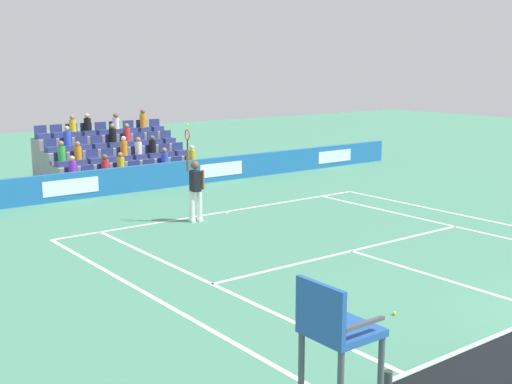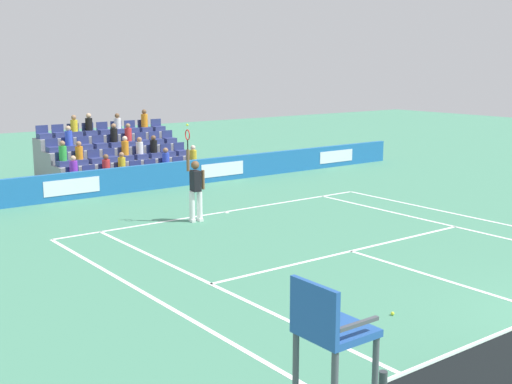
# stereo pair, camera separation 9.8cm
# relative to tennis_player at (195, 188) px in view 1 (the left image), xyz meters

# --- Properties ---
(line_baseline) EXTENTS (10.97, 0.10, 0.01)m
(line_baseline) POSITION_rel_tennis_player_xyz_m (-1.37, -0.52, -0.99)
(line_baseline) COLOR white
(line_baseline) RESTS_ON ground
(line_service) EXTENTS (8.23, 0.10, 0.01)m
(line_service) POSITION_rel_tennis_player_xyz_m (-1.37, 4.97, -0.99)
(line_service) COLOR white
(line_service) RESTS_ON ground
(line_centre_service) EXTENTS (0.10, 6.40, 0.01)m
(line_centre_service) POSITION_rel_tennis_player_xyz_m (-1.37, 8.17, -0.99)
(line_centre_service) COLOR white
(line_centre_service) RESTS_ON ground
(line_singles_sideline_left) EXTENTS (0.10, 11.89, 0.01)m
(line_singles_sideline_left) POSITION_rel_tennis_player_xyz_m (2.75, 5.43, -0.99)
(line_singles_sideline_left) COLOR white
(line_singles_sideline_left) RESTS_ON ground
(line_singles_sideline_right) EXTENTS (0.10, 11.89, 0.01)m
(line_singles_sideline_right) POSITION_rel_tennis_player_xyz_m (-5.48, 5.43, -0.99)
(line_singles_sideline_right) COLOR white
(line_singles_sideline_right) RESTS_ON ground
(line_doubles_sideline_left) EXTENTS (0.10, 11.89, 0.01)m
(line_doubles_sideline_left) POSITION_rel_tennis_player_xyz_m (4.12, 5.43, -0.99)
(line_doubles_sideline_left) COLOR white
(line_doubles_sideline_left) RESTS_ON ground
(line_doubles_sideline_right) EXTENTS (0.10, 11.89, 0.01)m
(line_doubles_sideline_right) POSITION_rel_tennis_player_xyz_m (-6.85, 5.43, -0.99)
(line_doubles_sideline_right) COLOR white
(line_doubles_sideline_right) RESTS_ON ground
(line_centre_mark) EXTENTS (0.10, 0.20, 0.01)m
(line_centre_mark) POSITION_rel_tennis_player_xyz_m (-1.37, -0.42, -0.99)
(line_centre_mark) COLOR white
(line_centre_mark) RESTS_ON ground
(sponsor_barrier) EXTENTS (24.44, 0.22, 0.93)m
(sponsor_barrier) POSITION_rel_tennis_player_xyz_m (-1.37, -5.21, -0.53)
(sponsor_barrier) COLOR #1E66AD
(sponsor_barrier) RESTS_ON ground
(tennis_player) EXTENTS (0.52, 0.39, 2.85)m
(tennis_player) POSITION_rel_tennis_player_xyz_m (0.00, 0.00, 0.00)
(tennis_player) COLOR white
(tennis_player) RESTS_ON ground
(umpire_chair) EXTENTS (0.70, 0.70, 2.34)m
(umpire_chair) POSITION_rel_tennis_player_xyz_m (5.39, 11.35, 0.53)
(umpire_chair) COLOR #474C54
(umpire_chair) RESTS_ON ground
(stadium_stand) EXTENTS (5.58, 3.80, 2.62)m
(stadium_stand) POSITION_rel_tennis_player_xyz_m (-1.36, -8.14, -0.30)
(stadium_stand) COLOR gray
(stadium_stand) RESTS_ON ground
(loose_tennis_ball) EXTENTS (0.07, 0.07, 0.07)m
(loose_tennis_ball) POSITION_rel_tennis_player_xyz_m (1.05, 8.45, -0.96)
(loose_tennis_ball) COLOR #D1E533
(loose_tennis_ball) RESTS_ON ground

